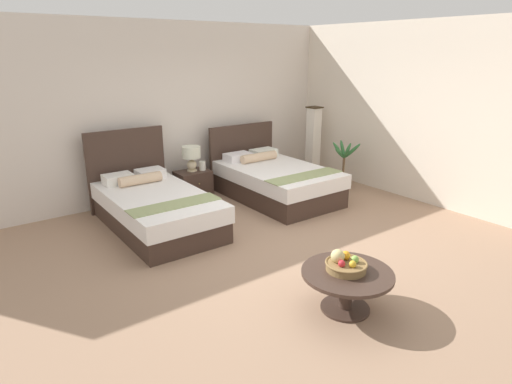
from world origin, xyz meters
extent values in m
cube|color=#9F7C62|center=(0.00, 0.00, -0.01)|extent=(9.60, 9.38, 0.02)
cube|color=silver|center=(0.00, 2.89, 1.44)|extent=(9.60, 0.12, 2.89)
cube|color=beige|center=(3.00, 0.40, 1.44)|extent=(0.12, 4.98, 2.89)
cube|color=#3D2B22|center=(-1.09, 1.51, 0.14)|extent=(1.18, 2.12, 0.29)
cube|color=white|center=(-1.09, 1.51, 0.40)|extent=(1.22, 2.16, 0.23)
cube|color=#3D2B22|center=(-1.08, 2.60, 0.63)|extent=(1.24, 0.07, 1.27)
cube|color=white|center=(-1.34, 2.31, 0.59)|extent=(0.42, 0.30, 0.14)
cube|color=white|center=(-0.83, 2.31, 0.59)|extent=(0.42, 0.30, 0.14)
cylinder|color=beige|center=(-1.09, 2.07, 0.60)|extent=(0.64, 0.16, 0.15)
cube|color=#909B66|center=(-1.10, 0.93, 0.53)|extent=(1.22, 0.34, 0.01)
cube|color=#3D2B22|center=(1.09, 1.51, 0.16)|extent=(1.30, 2.06, 0.32)
cube|color=white|center=(1.09, 1.51, 0.44)|extent=(1.34, 2.10, 0.23)
cube|color=#3D2B22|center=(1.10, 2.57, 0.57)|extent=(1.37, 0.07, 1.14)
cube|color=white|center=(0.81, 2.28, 0.62)|extent=(0.47, 0.30, 0.14)
cube|color=white|center=(1.38, 2.28, 0.62)|extent=(0.47, 0.30, 0.14)
cylinder|color=beige|center=(1.09, 2.04, 0.63)|extent=(0.71, 0.16, 0.15)
cube|color=#909B66|center=(1.09, 0.84, 0.56)|extent=(1.35, 0.34, 0.01)
cube|color=#3D2B22|center=(-0.04, 2.38, 0.24)|extent=(0.56, 0.41, 0.48)
sphere|color=tan|center=(-0.04, 2.17, 0.31)|extent=(0.02, 0.02, 0.02)
cylinder|color=beige|center=(-0.04, 2.40, 0.49)|extent=(0.17, 0.17, 0.02)
ellipsoid|color=beige|center=(-0.04, 2.40, 0.59)|extent=(0.16, 0.16, 0.17)
cylinder|color=#99844C|center=(-0.04, 2.40, 0.69)|extent=(0.02, 0.02, 0.04)
cylinder|color=silver|center=(-0.04, 2.40, 0.81)|extent=(0.31, 0.31, 0.19)
cylinder|color=silver|center=(0.12, 2.34, 0.55)|extent=(0.11, 0.11, 0.14)
torus|color=silver|center=(0.12, 2.34, 0.63)|extent=(0.11, 0.11, 0.01)
cylinder|color=#3D2B22|center=(-0.49, -1.47, 0.01)|extent=(0.48, 0.48, 0.02)
cylinder|color=#3D2B22|center=(-0.49, -1.47, 0.19)|extent=(0.13, 0.13, 0.37)
cylinder|color=#3D2B22|center=(-0.49, -1.47, 0.39)|extent=(0.88, 0.88, 0.04)
cylinder|color=olive|center=(-0.48, -1.44, 0.45)|extent=(0.38, 0.38, 0.07)
torus|color=olive|center=(-0.48, -1.44, 0.48)|extent=(0.40, 0.40, 0.02)
sphere|color=gold|center=(-0.49, -1.53, 0.51)|extent=(0.07, 0.07, 0.07)
sphere|color=#81B049|center=(-0.40, -1.48, 0.52)|extent=(0.08, 0.08, 0.08)
sphere|color=orange|center=(-0.42, -1.38, 0.52)|extent=(0.09, 0.09, 0.09)
sphere|color=#CCBC7A|center=(-0.53, -1.37, 0.54)|extent=(0.13, 0.13, 0.13)
sphere|color=red|center=(-0.57, -1.46, 0.51)|extent=(0.07, 0.07, 0.07)
cube|color=#332412|center=(2.56, 2.20, 0.01)|extent=(0.25, 0.25, 0.03)
cube|color=silver|center=(2.56, 2.20, 0.70)|extent=(0.21, 0.21, 1.33)
cube|color=#332412|center=(2.56, 2.20, 1.38)|extent=(0.25, 0.25, 0.02)
cylinder|color=#483D35|center=(2.45, 1.27, 0.11)|extent=(0.29, 0.29, 0.22)
cylinder|color=brown|center=(2.45, 1.27, 0.39)|extent=(0.04, 0.04, 0.35)
ellipsoid|color=#326B37|center=(2.54, 1.28, 0.69)|extent=(0.23, 0.08, 0.28)
ellipsoid|color=#326B37|center=(2.50, 1.37, 0.71)|extent=(0.16, 0.25, 0.33)
ellipsoid|color=#326B37|center=(2.39, 1.36, 0.70)|extent=(0.17, 0.24, 0.32)
ellipsoid|color=#326B37|center=(2.32, 1.26, 0.68)|extent=(0.30, 0.08, 0.26)
ellipsoid|color=#326B37|center=(2.39, 1.17, 0.67)|extent=(0.17, 0.25, 0.27)
ellipsoid|color=#326B37|center=(2.51, 1.15, 0.71)|extent=(0.17, 0.30, 0.34)
camera|label=1|loc=(-3.40, -3.92, 2.41)|focal=30.47mm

